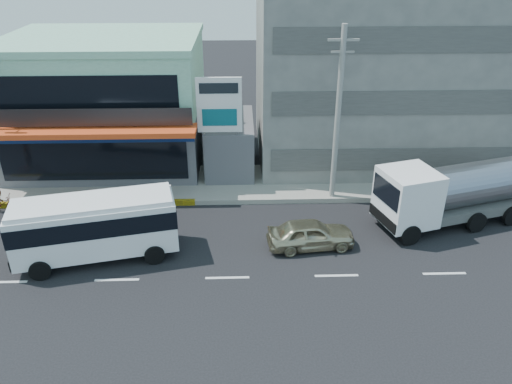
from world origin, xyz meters
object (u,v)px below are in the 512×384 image
concrete_building (379,53)px  billboard (219,111)px  shop_building (109,104)px  satellite_dish (229,123)px  minibus (95,224)px  tanker_truck (451,192)px  sedan (311,234)px  utility_pole_near (338,116)px

concrete_building → billboard: (-10.50, -5.80, -2.07)m
shop_building → billboard: size_ratio=1.80×
shop_building → concrete_building: 18.28m
satellite_dish → minibus: satellite_dish is taller
tanker_truck → minibus: bearing=-171.3°
satellite_dish → billboard: size_ratio=0.22×
shop_building → sedan: size_ratio=2.88×
billboard → minibus: billboard is taller
shop_building → satellite_dish: bearing=-20.2°
billboard → tanker_truck: bearing=-20.6°
minibus → tanker_truck: (17.91, 2.73, -0.03)m
billboard → concrete_building: bearing=28.9°
satellite_dish → sedan: 9.89m
shop_building → utility_pole_near: utility_pole_near is taller
minibus → tanker_truck: size_ratio=0.87×
billboard → tanker_truck: size_ratio=0.76×
concrete_building → billboard: bearing=-151.1°
concrete_building → utility_pole_near: 8.79m
billboard → utility_pole_near: (6.50, -1.80, 0.22)m
utility_pole_near → minibus: (-12.18, -5.53, -3.29)m
shop_building → minibus: (1.82, -12.08, -2.13)m
tanker_truck → utility_pole_near: bearing=154.0°
tanker_truck → billboard: bearing=159.4°
shop_building → satellite_dish: 8.54m
minibus → utility_pole_near: bearing=24.4°
minibus → sedan: 10.35m
concrete_building → satellite_dish: (-10.00, -4.00, -3.42)m
utility_pole_near → sedan: size_ratio=2.32×
utility_pole_near → sedan: (-1.90, -4.94, -4.42)m
satellite_dish → billboard: billboard is taller
tanker_truck → satellite_dish: bearing=151.4°
shop_building → concrete_building: concrete_building is taller
concrete_building → satellite_dish: size_ratio=10.67×
concrete_building → tanker_truck: 11.75m
sedan → shop_building: bearing=40.6°
satellite_dish → shop_building: bearing=159.8°
utility_pole_near → sedan: bearing=-111.1°
billboard → utility_pole_near: size_ratio=0.69×
sedan → tanker_truck: 8.01m
shop_building → sedan: (12.10, -11.48, -3.26)m
concrete_building → satellite_dish: 11.30m
satellite_dish → tanker_truck: bearing=-28.6°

